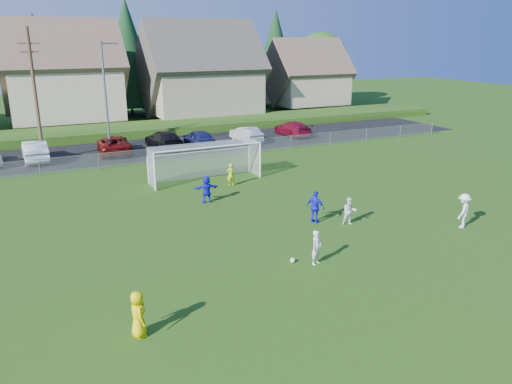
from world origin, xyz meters
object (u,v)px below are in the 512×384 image
(referee, at_px, (138,314))
(player_white_c, at_px, (464,211))
(car_f, at_px, (246,134))
(player_blue_b, at_px, (207,189))
(player_blue_a, at_px, (315,207))
(goalkeeper, at_px, (231,175))
(car_b, at_px, (35,151))
(car_c, at_px, (114,145))
(player_white_a, at_px, (317,247))
(soccer_ball, at_px, (293,260))
(player_white_b, at_px, (350,211))
(car_g, at_px, (292,129))
(soccer_goal, at_px, (204,156))
(car_e, at_px, (199,138))
(car_d, at_px, (164,140))

(referee, height_order, player_white_c, player_white_c)
(car_f, bearing_deg, player_blue_b, 55.86)
(player_blue_a, distance_m, goalkeeper, 8.26)
(car_b, distance_m, car_c, 6.03)
(referee, height_order, player_white_a, referee)
(soccer_ball, height_order, referee, referee)
(soccer_ball, distance_m, car_c, 24.92)
(player_white_b, xyz_separation_m, car_c, (-7.86, 22.01, 0.02))
(car_c, bearing_deg, player_white_c, 121.90)
(soccer_ball, distance_m, goalkeeper, 12.06)
(car_g, bearing_deg, player_white_b, 66.06)
(car_b, bearing_deg, soccer_goal, 131.19)
(car_g, bearing_deg, car_e, 4.84)
(referee, relative_size, car_g, 0.33)
(goalkeeper, xyz_separation_m, car_b, (-11.13, 12.77, 0.07))
(car_c, xyz_separation_m, soccer_goal, (4.03, -10.86, 0.88))
(referee, height_order, player_blue_b, player_blue_b)
(car_d, bearing_deg, referee, 69.63)
(soccer_ball, height_order, car_f, car_f)
(player_blue_a, xyz_separation_m, soccer_goal, (-2.40, 10.16, 0.77))
(car_c, bearing_deg, player_white_b, 114.17)
(player_blue_a, relative_size, car_c, 0.32)
(referee, relative_size, player_blue_b, 0.99)
(car_f, bearing_deg, player_white_a, 69.83)
(soccer_ball, height_order, player_white_b, player_white_b)
(referee, bearing_deg, player_blue_a, -60.71)
(player_white_a, bearing_deg, player_white_b, 15.05)
(player_blue_b, height_order, soccer_goal, soccer_goal)
(car_d, relative_size, car_e, 1.16)
(player_blue_b, xyz_separation_m, car_g, (14.68, 15.84, -0.09))
(player_blue_b, relative_size, goalkeeper, 1.07)
(player_white_a, relative_size, car_g, 0.31)
(car_f, relative_size, soccer_goal, 0.58)
(referee, bearing_deg, car_f, -32.33)
(goalkeeper, distance_m, car_e, 12.37)
(player_white_a, bearing_deg, car_b, 87.58)
(car_e, xyz_separation_m, car_f, (4.68, 0.34, -0.08))
(goalkeeper, bearing_deg, car_b, -45.30)
(car_c, bearing_deg, player_white_a, 103.18)
(car_e, bearing_deg, car_g, -172.49)
(soccer_ball, height_order, car_c, car_c)
(car_b, height_order, soccer_goal, soccer_goal)
(goalkeeper, distance_m, car_c, 13.84)
(car_b, bearing_deg, player_blue_a, 118.90)
(car_d, height_order, car_e, car_e)
(player_white_c, relative_size, goalkeeper, 1.20)
(soccer_goal, bearing_deg, player_white_b, -71.07)
(goalkeeper, bearing_deg, player_white_c, 126.60)
(car_f, bearing_deg, car_b, -3.10)
(player_blue_b, bearing_deg, car_e, -100.94)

